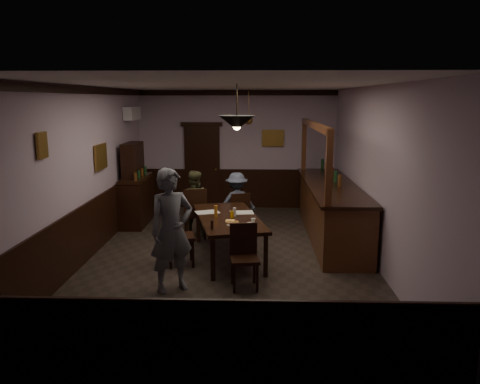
{
  "coord_description": "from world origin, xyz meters",
  "views": [
    {
      "loc": [
        0.46,
        -7.9,
        2.77
      ],
      "look_at": [
        0.19,
        0.24,
        1.15
      ],
      "focal_mm": 35.0,
      "sensor_mm": 36.0,
      "label": 1
    }
  ],
  "objects_px": {
    "dining_table": "(228,220)",
    "pendant_brass_mid": "(237,124)",
    "sideboard": "(136,192)",
    "bar_counter": "(331,209)",
    "chair_far_right": "(239,212)",
    "pendant_brass_far": "(248,120)",
    "pendant_iron": "(237,123)",
    "coffee_cup": "(253,220)",
    "chair_near": "(244,253)",
    "person_seated_left": "(194,203)",
    "chair_side": "(175,232)",
    "person_seated_right": "(237,203)",
    "chair_far_left": "(195,211)",
    "person_standing": "(172,230)",
    "soda_can": "(232,214)"
  },
  "relations": [
    {
      "from": "sideboard",
      "to": "person_standing",
      "type": "bearing_deg",
      "value": -68.38
    },
    {
      "from": "dining_table",
      "to": "person_standing",
      "type": "bearing_deg",
      "value": -116.79
    },
    {
      "from": "chair_far_right",
      "to": "pendant_brass_far",
      "type": "height_order",
      "value": "pendant_brass_far"
    },
    {
      "from": "chair_near",
      "to": "chair_side",
      "type": "xyz_separation_m",
      "value": [
        -1.18,
        0.88,
        0.06
      ]
    },
    {
      "from": "pendant_iron",
      "to": "coffee_cup",
      "type": "bearing_deg",
      "value": 52.89
    },
    {
      "from": "chair_far_right",
      "to": "chair_near",
      "type": "distance_m",
      "value": 2.64
    },
    {
      "from": "person_seated_right",
      "to": "sideboard",
      "type": "bearing_deg",
      "value": -31.37
    },
    {
      "from": "chair_far_right",
      "to": "coffee_cup",
      "type": "distance_m",
      "value": 1.83
    },
    {
      "from": "chair_far_left",
      "to": "person_seated_left",
      "type": "xyz_separation_m",
      "value": [
        -0.06,
        0.28,
        0.11
      ]
    },
    {
      "from": "chair_far_right",
      "to": "bar_counter",
      "type": "xyz_separation_m",
      "value": [
        1.85,
        -0.03,
        0.09
      ]
    },
    {
      "from": "person_standing",
      "to": "chair_side",
      "type": "bearing_deg",
      "value": 63.65
    },
    {
      "from": "chair_far_right",
      "to": "pendant_brass_mid",
      "type": "relative_size",
      "value": 1.12
    },
    {
      "from": "pendant_iron",
      "to": "pendant_brass_mid",
      "type": "xyz_separation_m",
      "value": [
        -0.08,
        2.14,
        -0.12
      ]
    },
    {
      "from": "chair_far_left",
      "to": "bar_counter",
      "type": "height_order",
      "value": "bar_counter"
    },
    {
      "from": "chair_far_right",
      "to": "soda_can",
      "type": "xyz_separation_m",
      "value": [
        -0.08,
        -1.43,
        0.31
      ]
    },
    {
      "from": "chair_far_right",
      "to": "pendant_brass_mid",
      "type": "xyz_separation_m",
      "value": [
        -0.04,
        0.01,
        1.8
      ]
    },
    {
      "from": "dining_table",
      "to": "pendant_brass_far",
      "type": "distance_m",
      "value": 3.26
    },
    {
      "from": "chair_far_right",
      "to": "person_seated_left",
      "type": "xyz_separation_m",
      "value": [
        -0.94,
        0.06,
        0.18
      ]
    },
    {
      "from": "chair_far_left",
      "to": "chair_far_right",
      "type": "bearing_deg",
      "value": -178.32
    },
    {
      "from": "soda_can",
      "to": "sideboard",
      "type": "bearing_deg",
      "value": 134.25
    },
    {
      "from": "person_seated_right",
      "to": "pendant_brass_mid",
      "type": "bearing_deg",
      "value": 79.57
    },
    {
      "from": "dining_table",
      "to": "pendant_brass_mid",
      "type": "bearing_deg",
      "value": 85.49
    },
    {
      "from": "chair_far_right",
      "to": "pendant_brass_far",
      "type": "distance_m",
      "value": 2.33
    },
    {
      "from": "chair_side",
      "to": "sideboard",
      "type": "relative_size",
      "value": 0.58
    },
    {
      "from": "chair_far_right",
      "to": "chair_side",
      "type": "distance_m",
      "value": 2.03
    },
    {
      "from": "person_standing",
      "to": "person_seated_right",
      "type": "relative_size",
      "value": 1.42
    },
    {
      "from": "sideboard",
      "to": "bar_counter",
      "type": "distance_m",
      "value": 4.31
    },
    {
      "from": "sideboard",
      "to": "pendant_brass_mid",
      "type": "relative_size",
      "value": 2.26
    },
    {
      "from": "soda_can",
      "to": "person_standing",
      "type": "bearing_deg",
      "value": -120.4
    },
    {
      "from": "chair_far_left",
      "to": "pendant_iron",
      "type": "bearing_deg",
      "value": 103.34
    },
    {
      "from": "bar_counter",
      "to": "pendant_brass_far",
      "type": "height_order",
      "value": "pendant_brass_far"
    },
    {
      "from": "chair_far_left",
      "to": "coffee_cup",
      "type": "height_order",
      "value": "chair_far_left"
    },
    {
      "from": "chair_near",
      "to": "pendant_brass_mid",
      "type": "distance_m",
      "value": 3.19
    },
    {
      "from": "pendant_iron",
      "to": "dining_table",
      "type": "bearing_deg",
      "value": 103.24
    },
    {
      "from": "chair_far_left",
      "to": "pendant_iron",
      "type": "relative_size",
      "value": 1.5
    },
    {
      "from": "sideboard",
      "to": "coffee_cup",
      "type": "bearing_deg",
      "value": -45.43
    },
    {
      "from": "chair_far_right",
      "to": "person_seated_left",
      "type": "height_order",
      "value": "person_seated_left"
    },
    {
      "from": "pendant_brass_mid",
      "to": "pendant_brass_far",
      "type": "relative_size",
      "value": 1.0
    },
    {
      "from": "person_seated_right",
      "to": "coffee_cup",
      "type": "xyz_separation_m",
      "value": [
        0.36,
        -2.05,
        0.16
      ]
    },
    {
      "from": "person_seated_left",
      "to": "sideboard",
      "type": "bearing_deg",
      "value": -26.65
    },
    {
      "from": "chair_side",
      "to": "soda_can",
      "type": "relative_size",
      "value": 8.8
    },
    {
      "from": "chair_far_left",
      "to": "soda_can",
      "type": "xyz_separation_m",
      "value": [
        0.8,
        -1.21,
        0.24
      ]
    },
    {
      "from": "soda_can",
      "to": "pendant_brass_far",
      "type": "xyz_separation_m",
      "value": [
        0.24,
        2.9,
        1.49
      ]
    },
    {
      "from": "dining_table",
      "to": "chair_side",
      "type": "height_order",
      "value": "chair_side"
    },
    {
      "from": "person_seated_left",
      "to": "pendant_iron",
      "type": "xyz_separation_m",
      "value": [
        0.98,
        -2.18,
        1.74
      ]
    },
    {
      "from": "pendant_brass_far",
      "to": "coffee_cup",
      "type": "bearing_deg",
      "value": -87.65
    },
    {
      "from": "person_seated_right",
      "to": "pendant_iron",
      "type": "relative_size",
      "value": 1.84
    },
    {
      "from": "dining_table",
      "to": "coffee_cup",
      "type": "bearing_deg",
      "value": -44.85
    },
    {
      "from": "chair_side",
      "to": "sideboard",
      "type": "height_order",
      "value": "sideboard"
    },
    {
      "from": "sideboard",
      "to": "pendant_brass_far",
      "type": "distance_m",
      "value": 3.01
    }
  ]
}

